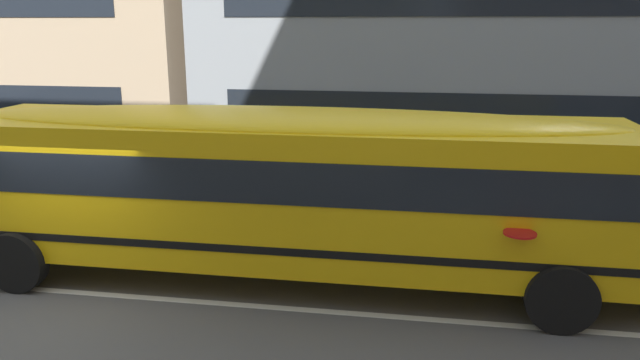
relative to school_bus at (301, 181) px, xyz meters
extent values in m
plane|color=#54514F|center=(-3.54, -1.23, -1.78)|extent=(400.00, 400.00, 0.00)
cube|color=gray|center=(-3.54, 6.23, -1.77)|extent=(120.00, 3.00, 0.01)
cube|color=silver|center=(-3.54, -1.23, -1.78)|extent=(110.00, 0.16, 0.01)
cube|color=yellow|center=(-0.26, 0.00, -0.12)|extent=(11.45, 2.64, 2.29)
cube|color=black|center=(-0.26, 0.00, 0.30)|extent=(10.77, 2.68, 0.67)
cube|color=black|center=(-0.26, 0.00, -0.79)|extent=(11.47, 2.67, 0.12)
ellipsoid|color=yellow|center=(-0.26, 0.00, 1.03)|extent=(11.00, 2.43, 0.37)
cylinder|color=red|center=(3.41, -1.48, -0.23)|extent=(0.46, 0.46, 0.03)
cylinder|color=black|center=(4.08, 1.32, -1.26)|extent=(1.04, 0.30, 1.04)
cylinder|color=black|center=(4.09, -1.29, -1.26)|extent=(1.04, 0.30, 1.04)
cylinder|color=black|center=(-4.61, 1.28, -1.26)|extent=(1.04, 0.30, 1.04)
cylinder|color=black|center=(-4.60, -1.32, -1.26)|extent=(1.04, 0.30, 1.04)
cube|color=black|center=(3.03, 7.71, 0.14)|extent=(13.57, 0.04, 1.10)
camera|label=1|loc=(1.92, -9.69, 2.61)|focal=33.56mm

